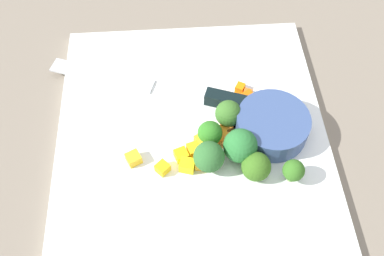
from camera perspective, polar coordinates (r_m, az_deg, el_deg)
ground_plane at (r=0.59m, az=0.00°, el=-1.19°), size 4.00×4.00×0.00m
cutting_board at (r=0.58m, az=0.00°, el=-0.87°), size 0.40×0.36×0.01m
prep_bowl at (r=0.57m, az=10.67°, el=0.36°), size 0.10×0.10×0.03m
chef_knife at (r=0.61m, az=-0.46°, el=4.70°), size 0.13×0.30×0.02m
carrot_dice_0 at (r=0.56m, az=3.25°, el=-1.53°), size 0.02×0.02×0.02m
carrot_dice_1 at (r=0.56m, az=1.94°, el=-1.70°), size 0.01×0.01×0.01m
carrot_dice_2 at (r=0.60m, az=7.37°, el=3.99°), size 0.02×0.02×0.02m
carrot_dice_3 at (r=0.61m, az=7.47°, el=4.66°), size 0.01×0.01×0.01m
carrot_dice_4 at (r=0.57m, az=3.75°, el=-0.68°), size 0.02×0.02×0.01m
carrot_dice_5 at (r=0.59m, az=5.44°, el=2.40°), size 0.01×0.01×0.01m
carrot_dice_6 at (r=0.62m, az=6.44°, el=5.32°), size 0.02×0.02×0.01m
carrot_dice_7 at (r=0.58m, az=4.59°, el=0.35°), size 0.02×0.02×0.01m
carrot_dice_8 at (r=0.56m, az=4.40°, el=-1.66°), size 0.02×0.02×0.01m
pepper_dice_0 at (r=0.56m, az=1.54°, el=-1.75°), size 0.02×0.03×0.02m
pepper_dice_1 at (r=0.55m, az=-1.44°, el=-3.64°), size 0.02×0.02×0.01m
pepper_dice_2 at (r=0.54m, az=-3.95°, el=-5.36°), size 0.02×0.02×0.01m
pepper_dice_3 at (r=0.55m, az=-7.82°, el=-4.05°), size 0.02×0.02×0.01m
pepper_dice_4 at (r=0.54m, az=1.26°, el=-4.46°), size 0.02×0.02×0.02m
pepper_dice_5 at (r=0.54m, az=-0.64°, el=-5.01°), size 0.02×0.02×0.02m
pepper_dice_6 at (r=0.55m, az=-0.07°, el=-2.99°), size 0.02×0.02×0.02m
broccoli_floret_0 at (r=0.53m, az=2.29°, el=-3.91°), size 0.04×0.04×0.04m
broccoli_floret_1 at (r=0.54m, az=6.47°, el=-2.40°), size 0.04×0.04×0.05m
broccoli_floret_2 at (r=0.53m, az=8.57°, el=-5.14°), size 0.04×0.04×0.04m
broccoli_floret_3 at (r=0.55m, az=2.42°, el=-0.72°), size 0.03×0.03×0.03m
broccoli_floret_4 at (r=0.54m, az=13.41°, el=-5.57°), size 0.03×0.03×0.04m
broccoli_floret_5 at (r=0.57m, az=4.89°, el=1.92°), size 0.04×0.04×0.04m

